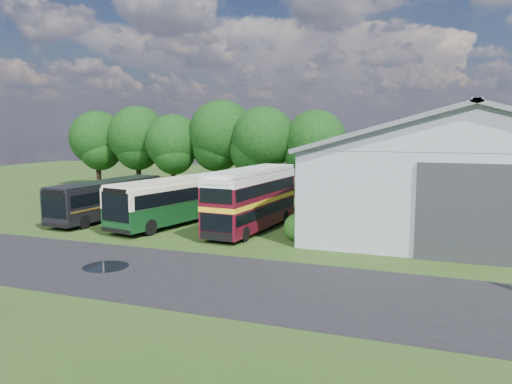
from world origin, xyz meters
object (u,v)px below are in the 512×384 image
at_px(storage_shed, 464,164).
at_px(bus_dark_single, 108,199).
at_px(bus_green_single, 178,199).
at_px(bus_maroon_double, 252,200).

bearing_deg(storage_shed, bus_dark_single, -161.57).
bearing_deg(bus_green_single, bus_dark_single, -165.00).
distance_m(bus_maroon_double, bus_dark_single, 11.48).
height_order(storage_shed, bus_maroon_double, storage_shed).
xyz_separation_m(storage_shed, bus_green_single, (-18.75, -7.83, -2.46)).
relative_size(storage_shed, bus_green_single, 2.08).
bearing_deg(bus_green_single, bus_maroon_double, 7.22).
distance_m(bus_green_single, bus_maroon_double, 5.74).
xyz_separation_m(storage_shed, bus_dark_single, (-24.51, -8.17, -2.65)).
distance_m(storage_shed, bus_dark_single, 25.97).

